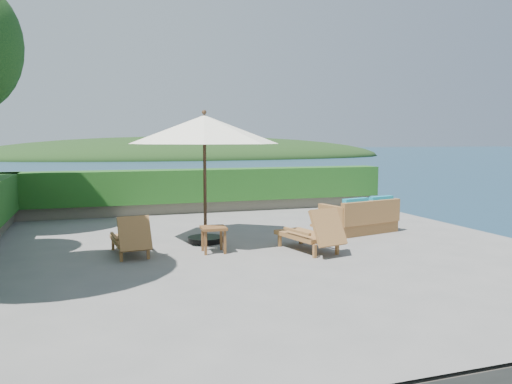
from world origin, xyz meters
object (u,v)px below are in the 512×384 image
object	(u,v)px
side_table	(214,231)
lounge_left	(131,238)
wicker_loveseat	(361,219)
patio_umbrella	(204,131)
lounge_right	(312,233)

from	to	relation	value
side_table	lounge_left	bearing A→B (deg)	171.78
lounge_left	wicker_loveseat	size ratio (longest dim) A/B	0.75
patio_umbrella	side_table	distance (m)	2.28
patio_umbrella	lounge_right	distance (m)	3.21
patio_umbrella	lounge_right	world-z (taller)	patio_umbrella
lounge_right	wicker_loveseat	distance (m)	2.55
lounge_left	lounge_right	bearing A→B (deg)	-18.23
patio_umbrella	lounge_right	bearing A→B (deg)	-41.01
patio_umbrella	lounge_right	xyz separation A→B (m)	(1.85, -1.61, -2.08)
lounge_left	patio_umbrella	bearing A→B (deg)	20.26
lounge_left	wicker_loveseat	bearing A→B (deg)	2.36
patio_umbrella	lounge_left	xyz separation A→B (m)	(-1.67, -0.80, -2.12)
wicker_loveseat	patio_umbrella	bearing A→B (deg)	165.95
lounge_left	side_table	xyz separation A→B (m)	(1.61, -0.23, 0.08)
side_table	wicker_loveseat	world-z (taller)	wicker_loveseat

